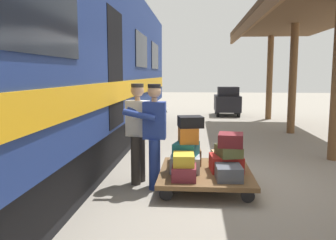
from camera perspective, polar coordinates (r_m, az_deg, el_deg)
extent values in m
plane|color=gray|center=(6.38, 10.66, -9.65)|extent=(60.00, 60.00, 0.00)
cylinder|color=brown|center=(15.16, 16.06, 6.54)|extent=(0.24, 0.24, 3.40)
cylinder|color=brown|center=(11.73, 19.47, 6.23)|extent=(0.24, 0.24, 3.40)
cube|color=navy|center=(6.74, -21.27, 11.09)|extent=(3.00, 16.63, 2.90)
cube|color=black|center=(6.87, -20.52, -4.91)|extent=(2.55, 15.80, 0.90)
cube|color=gold|center=(6.23, -8.27, 4.49)|extent=(0.03, 16.30, 0.36)
cube|color=black|center=(11.98, -2.11, 10.25)|extent=(0.02, 1.83, 0.84)
cube|color=black|center=(9.10, -4.26, 11.12)|extent=(0.02, 1.83, 0.84)
cube|color=black|center=(3.49, -19.60, 16.70)|extent=(0.02, 1.83, 0.84)
cube|color=black|center=(6.24, -8.88, 8.16)|extent=(0.12, 1.10, 2.00)
cube|color=brown|center=(5.97, 6.05, -8.41)|extent=(1.50, 1.76, 0.07)
cylinder|color=black|center=(5.39, 12.74, -11.83)|extent=(0.20, 0.05, 0.20)
cylinder|color=black|center=(5.35, -0.33, -11.78)|extent=(0.20, 0.05, 0.20)
cylinder|color=black|center=(6.73, 11.03, -7.89)|extent=(0.20, 0.05, 0.20)
cylinder|color=black|center=(6.70, 0.70, -7.82)|extent=(0.20, 0.05, 0.20)
cube|color=#AD231E|center=(5.94, 9.34, -6.87)|extent=(0.55, 0.53, 0.26)
cube|color=maroon|center=(5.46, 2.63, -8.35)|extent=(0.37, 0.53, 0.21)
cube|color=#9EA0A5|center=(5.93, 2.79, -6.86)|extent=(0.49, 0.62, 0.26)
cube|color=brown|center=(6.39, 2.92, -5.71)|extent=(0.55, 0.60, 0.27)
cube|color=tan|center=(6.42, 8.97, -6.02)|extent=(0.43, 0.48, 0.21)
cube|color=#4C515B|center=(5.48, 9.75, -8.36)|extent=(0.40, 0.48, 0.22)
cube|color=#1E666B|center=(5.87, 2.96, -4.67)|extent=(0.45, 0.51, 0.21)
cube|color=#CC6B23|center=(5.85, 3.27, -2.41)|extent=(0.36, 0.46, 0.25)
cube|color=gold|center=(5.43, 2.54, -6.35)|extent=(0.34, 0.45, 0.17)
cube|color=black|center=(5.84, 3.65, -0.28)|extent=(0.45, 0.43, 0.18)
cube|color=brown|center=(5.86, 9.71, -4.95)|extent=(0.44, 0.57, 0.16)
cube|color=maroon|center=(5.82, 10.08, -3.17)|extent=(0.44, 0.48, 0.21)
cylinder|color=navy|center=(5.93, -2.03, -6.73)|extent=(0.16, 0.16, 0.82)
cylinder|color=navy|center=(5.74, -2.29, -7.22)|extent=(0.16, 0.16, 0.82)
cube|color=navy|center=(5.70, -2.19, -0.05)|extent=(0.36, 0.23, 0.60)
cylinder|color=tan|center=(5.67, -2.21, 3.26)|extent=(0.09, 0.09, 0.06)
sphere|color=tan|center=(5.66, -2.22, 4.67)|extent=(0.22, 0.22, 0.22)
cylinder|color=black|center=(5.66, -2.22, 5.51)|extent=(0.21, 0.21, 0.06)
cylinder|color=navy|center=(5.88, -4.12, 1.15)|extent=(0.53, 0.11, 0.21)
cylinder|color=navy|center=(5.57, -4.66, 0.79)|extent=(0.53, 0.11, 0.21)
cylinder|color=#332D28|center=(6.02, -5.24, -6.56)|extent=(0.16, 0.16, 0.82)
cylinder|color=#332D28|center=(6.19, -4.44, -6.14)|extent=(0.16, 0.16, 0.82)
cube|color=silver|center=(5.98, -4.91, 0.28)|extent=(0.41, 0.31, 0.60)
cylinder|color=tan|center=(5.95, -4.94, 3.43)|extent=(0.09, 0.09, 0.06)
sphere|color=tan|center=(5.94, -4.96, 4.78)|extent=(0.22, 0.22, 0.22)
cylinder|color=#332D28|center=(5.93, -4.97, 5.58)|extent=(0.21, 0.21, 0.06)
cylinder|color=silver|center=(5.73, -3.61, 0.99)|extent=(0.54, 0.24, 0.21)
cylinder|color=silver|center=(6.02, -2.37, 1.31)|extent=(0.54, 0.24, 0.21)
cube|color=black|center=(16.18, 9.52, 2.69)|extent=(1.11, 1.70, 0.70)
cube|color=black|center=(15.80, 9.67, 4.39)|extent=(0.90, 0.70, 0.50)
cylinder|color=black|center=(15.67, 11.32, 1.21)|extent=(0.12, 0.40, 0.40)
cylinder|color=black|center=(15.58, 8.03, 1.25)|extent=(0.12, 0.40, 0.40)
cylinder|color=black|center=(16.85, 10.84, 1.65)|extent=(0.12, 0.40, 0.40)
cylinder|color=black|center=(16.78, 7.79, 1.69)|extent=(0.12, 0.40, 0.40)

